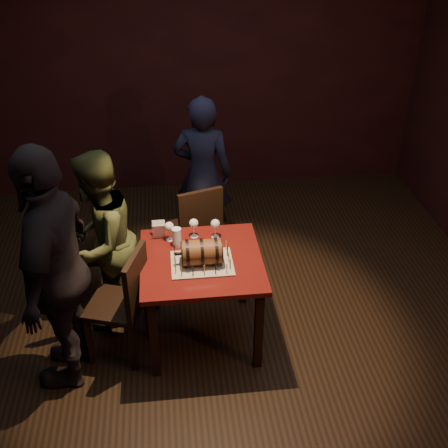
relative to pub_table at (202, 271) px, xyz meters
The scene contains 16 objects.
room_shell 0.78m from the pub_table, 36.58° to the left, with size 5.04×5.04×2.80m.
pub_table is the anchor object (origin of this frame).
cake_board 0.13m from the pub_table, 89.65° to the right, with size 0.45×0.35×0.01m, color #AC9E8A.
barrel_cake 0.22m from the pub_table, 90.17° to the right, with size 0.35×0.20×0.20m.
birthday_candles 0.17m from the pub_table, 89.38° to the right, with size 0.40×0.30×0.09m.
wine_glass_left 0.42m from the pub_table, 128.53° to the left, with size 0.07×0.07×0.16m.
wine_glass_mid 0.38m from the pub_table, 95.96° to the left, with size 0.07×0.07×0.16m.
wine_glass_right 0.38m from the pub_table, 64.30° to the left, with size 0.07×0.07×0.16m.
pint_of_ale 0.32m from the pub_table, 130.54° to the left, with size 0.07×0.07×0.15m.
menu_card 0.48m from the pub_table, 132.92° to the left, with size 0.10×0.05×0.13m, color white, non-canonical shape.
chair_back 0.82m from the pub_table, 88.43° to the left, with size 0.50×0.50×0.93m.
chair_left_rear 1.06m from the pub_table, 142.86° to the left, with size 0.42×0.42×0.93m.
chair_left_front 0.60m from the pub_table, 167.71° to the right, with size 0.51×0.51×0.93m.
person_back 1.35m from the pub_table, 84.76° to the left, with size 0.56×0.37×1.53m, color #181A30.
person_left_rear 0.84m from the pub_table, 157.48° to the left, with size 0.73×0.56×1.49m, color #3B4321.
person_left_front 1.06m from the pub_table, 165.49° to the right, with size 1.08×0.45×1.84m, color black.
Camera 1 is at (-0.35, -3.48, 3.17)m, focal length 45.00 mm.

